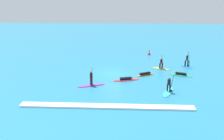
{
  "coord_description": "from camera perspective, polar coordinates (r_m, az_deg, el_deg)",
  "views": [
    {
      "loc": [
        1.56,
        -31.4,
        10.18
      ],
      "look_at": [
        0.0,
        0.0,
        0.5
      ],
      "focal_mm": 39.53,
      "sensor_mm": 36.0,
      "label": 1
    }
  ],
  "objects": [
    {
      "name": "surfer_on_blue_board",
      "position": [
        37.57,
        16.88,
        1.46
      ],
      "size": [
        1.63,
        2.49,
        2.35
      ],
      "rotation": [
        0.0,
        0.0,
        5.16
      ],
      "color": "#1E8CD1",
      "rests_on": "ground_plane"
    },
    {
      "name": "surfer_on_green_board",
      "position": [
        33.46,
        15.59,
        -1.0
      ],
      "size": [
        3.0,
        1.78,
        0.43
      ],
      "rotation": [
        0.0,
        0.0,
        2.75
      ],
      "color": "#23B266",
      "rests_on": "ground_plane"
    },
    {
      "name": "surfer_on_orange_board",
      "position": [
        32.56,
        7.69,
        -0.94
      ],
      "size": [
        2.59,
        1.74,
        0.44
      ],
      "rotation": [
        0.0,
        0.0,
        0.49
      ],
      "color": "orange",
      "rests_on": "ground_plane"
    },
    {
      "name": "marker_buoy",
      "position": [
        43.82,
        8.58,
        3.69
      ],
      "size": [
        0.48,
        0.48,
        1.03
      ],
      "color": "red",
      "rests_on": "ground_plane"
    },
    {
      "name": "surfer_on_yellow_board",
      "position": [
        35.71,
        11.29,
        0.95
      ],
      "size": [
        2.52,
        1.73,
        2.2
      ],
      "rotation": [
        0.0,
        0.0,
        5.8
      ],
      "color": "yellow",
      "rests_on": "ground_plane"
    },
    {
      "name": "wave_crest",
      "position": [
        23.43,
        -1.27,
        -8.4
      ],
      "size": [
        16.4,
        0.9,
        0.18
      ],
      "primitive_type": "cube",
      "color": "white",
      "rests_on": "ground_plane"
    },
    {
      "name": "ground_plane",
      "position": [
        33.05,
        0.0,
        -0.83
      ],
      "size": [
        120.0,
        120.0,
        0.0
      ],
      "primitive_type": "plane",
      "color": "teal",
      "rests_on": "ground"
    },
    {
      "name": "surfer_on_teal_board",
      "position": [
        27.36,
        12.97,
        -4.26
      ],
      "size": [
        1.97,
        3.12,
        2.08
      ],
      "rotation": [
        0.0,
        0.0,
        1.15
      ],
      "color": "#33C6CC",
      "rests_on": "ground_plane"
    },
    {
      "name": "surfer_on_purple_board",
      "position": [
        28.69,
        -4.8,
        -2.83
      ],
      "size": [
        3.24,
        1.8,
        2.12
      ],
      "rotation": [
        0.0,
        0.0,
        0.39
      ],
      "color": "purple",
      "rests_on": "ground_plane"
    },
    {
      "name": "surfer_on_red_board",
      "position": [
        30.5,
        3.26,
        -2.14
      ],
      "size": [
        3.36,
        1.56,
        0.43
      ],
      "rotation": [
        0.0,
        0.0,
        0.26
      ],
      "color": "red",
      "rests_on": "ground_plane"
    }
  ]
}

